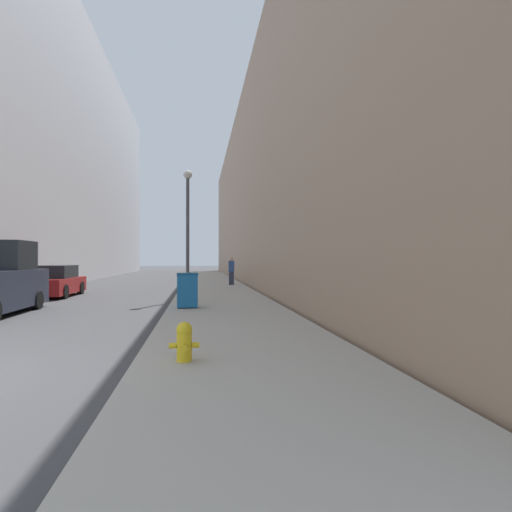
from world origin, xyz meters
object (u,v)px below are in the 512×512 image
at_px(fire_hydrant, 184,341).
at_px(pedestrian_on_sidewalk, 231,271).
at_px(parked_sedan_near, 53,282).
at_px(lamppost, 188,225).
at_px(trash_bin, 188,290).

bearing_deg(fire_hydrant, pedestrian_on_sidewalk, 83.09).
bearing_deg(parked_sedan_near, pedestrian_on_sidewalk, 31.47).
bearing_deg(fire_hydrant, lamppost, 91.31).
distance_m(fire_hydrant, trash_bin, 7.13).
bearing_deg(parked_sedan_near, fire_hydrant, -63.99).
xyz_separation_m(trash_bin, parked_sedan_near, (-6.42, 6.31, -0.05)).
height_order(fire_hydrant, lamppost, lamppost).
bearing_deg(lamppost, parked_sedan_near, 158.64).
distance_m(parked_sedan_near, pedestrian_on_sidewalk, 10.37).
relative_size(trash_bin, lamppost, 0.21).
distance_m(lamppost, parked_sedan_near, 7.24).
relative_size(parked_sedan_near, pedestrian_on_sidewalk, 2.34).
bearing_deg(pedestrian_on_sidewalk, fire_hydrant, -96.91).
relative_size(trash_bin, pedestrian_on_sidewalk, 0.67).
bearing_deg(lamppost, trash_bin, -88.40).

